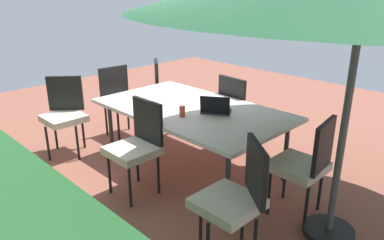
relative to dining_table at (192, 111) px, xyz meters
The scene contains 11 objects.
ground_plane 0.71m from the dining_table, ahead, with size 10.00×10.00×0.02m, color #935442.
dining_table is the anchor object (origin of this frame).
chair_east 1.44m from the dining_table, ahead, with size 0.48×0.47×0.98m.
chair_southeast 1.62m from the dining_table, 30.33° to the right, with size 0.58×0.58×0.98m.
chair_northwest 1.60m from the dining_table, 147.50° to the left, with size 0.58×0.58×0.98m.
chair_south 0.85m from the dining_table, 91.61° to the right, with size 0.46×0.47×0.98m.
chair_west 1.44m from the dining_table, behind, with size 0.49×0.48×0.98m.
chair_northeast 1.67m from the dining_table, 31.26° to the left, with size 0.59×0.58×0.98m.
chair_north 0.81m from the dining_table, 90.89° to the left, with size 0.46×0.46×0.98m.
laptop 0.33m from the dining_table, behind, with size 0.40×0.38×0.21m.
cup 0.32m from the dining_table, 115.67° to the left, with size 0.06×0.06×0.11m, color #CC4C33.
Camera 1 is at (-2.86, 2.83, 2.08)m, focal length 34.73 mm.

